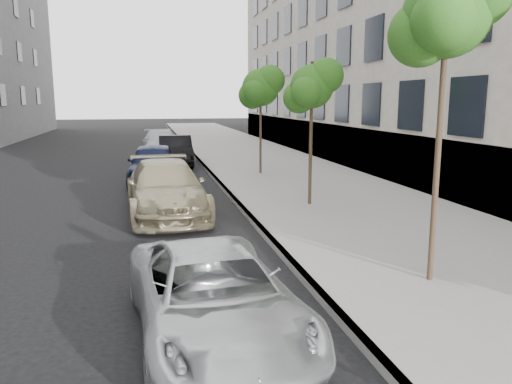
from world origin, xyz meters
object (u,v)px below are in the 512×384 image
object	(u,v)px
sedan_black	(175,151)
tree_far	(261,87)
suv	(166,188)
sedan_blue	(153,164)
tree_mid	(313,87)
tree_near	(449,14)
sedan_rear	(161,142)
minivan	(213,296)

from	to	relation	value
sedan_black	tree_far	bearing A→B (deg)	-49.51
suv	sedan_blue	bearing A→B (deg)	89.79
tree_mid	sedan_black	xyz separation A→B (m)	(-3.33, 10.62, -2.83)
tree_near	sedan_black	xyz separation A→B (m)	(-3.33, 17.12, -3.80)
tree_far	suv	bearing A→B (deg)	-123.52
tree_mid	suv	world-z (taller)	tree_mid
suv	sedan_blue	xyz separation A→B (m)	(-0.24, 5.43, 0.02)
sedan_blue	sedan_rear	size ratio (longest dim) A/B	0.92
tree_near	sedan_rear	world-z (taller)	tree_near
tree_mid	sedan_blue	world-z (taller)	tree_mid
minivan	sedan_rear	bearing A→B (deg)	85.26
tree_near	sedan_blue	world-z (taller)	tree_near
minivan	sedan_blue	distance (m)	13.14
sedan_rear	sedan_blue	bearing A→B (deg)	-96.65
tree_near	suv	xyz separation A→B (m)	(-4.23, 6.61, -3.78)
tree_near	sedan_blue	size ratio (longest dim) A/B	1.16
minivan	tree_near	bearing A→B (deg)	10.94
tree_far	sedan_black	xyz separation A→B (m)	(-3.33, 4.12, -2.95)
sedan_blue	sedan_rear	world-z (taller)	sedan_blue
tree_far	minivan	size ratio (longest dim) A/B	1.01
tree_far	tree_near	bearing A→B (deg)	-90.00
tree_near	tree_far	bearing A→B (deg)	90.00
tree_far	sedan_blue	world-z (taller)	tree_far
tree_mid	sedan_blue	bearing A→B (deg)	128.88
tree_far	sedan_rear	size ratio (longest dim) A/B	0.91
suv	sedan_rear	world-z (taller)	suv
suv	sedan_blue	distance (m)	5.43
minivan	sedan_blue	world-z (taller)	sedan_blue
minivan	sedan_rear	world-z (taller)	sedan_rear
tree_mid	suv	bearing A→B (deg)	178.47
tree_far	minivan	xyz separation A→B (m)	(-3.93, -14.08, -3.07)
sedan_rear	minivan	bearing A→B (deg)	-93.34
tree_mid	suv	distance (m)	5.08
tree_mid	minivan	distance (m)	9.04
suv	sedan_rear	bearing A→B (deg)	85.78
sedan_black	sedan_blue	bearing A→B (deg)	-101.10
tree_far	sedan_rear	distance (m)	10.57
minivan	sedan_rear	xyz separation A→B (m)	(0.11, 23.48, 0.10)
sedan_black	tree_near	bearing A→B (deg)	-77.42
tree_mid	sedan_black	distance (m)	11.49
sedan_blue	minivan	bearing A→B (deg)	-84.41
tree_mid	tree_far	size ratio (longest dim) A/B	0.95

